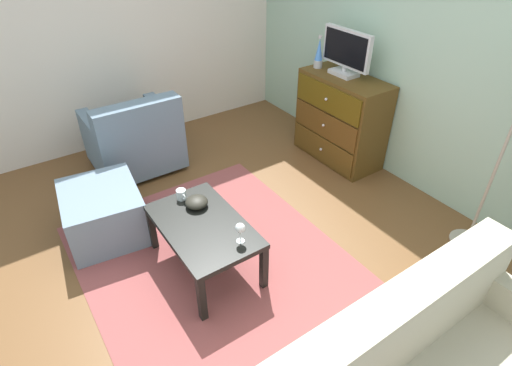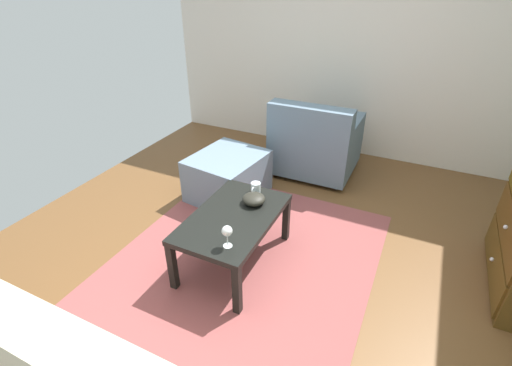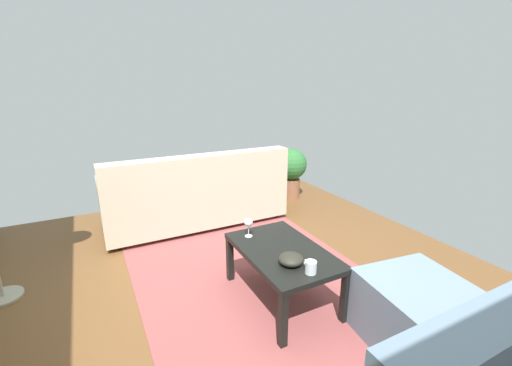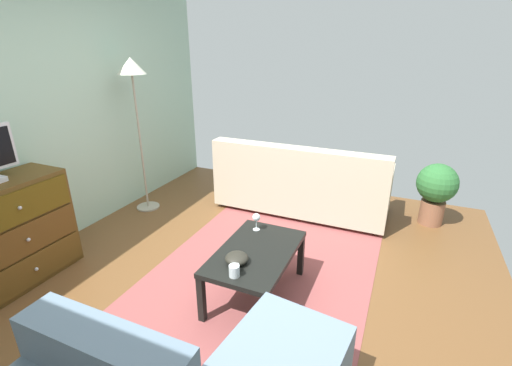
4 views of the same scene
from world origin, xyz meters
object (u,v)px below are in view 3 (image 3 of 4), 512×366
(coffee_table, at_px, (282,256))
(wine_glass, at_px, (249,223))
(ottoman, at_px, (421,317))
(potted_plant, at_px, (291,169))
(bowl_decorative, at_px, (291,259))
(mug, at_px, (311,267))
(couch_large, at_px, (196,196))

(coffee_table, xyz_separation_m, wine_glass, (0.31, 0.13, 0.17))
(ottoman, bearing_deg, potted_plant, -16.73)
(ottoman, bearing_deg, bowl_decorative, 43.45)
(coffee_table, distance_m, bowl_decorative, 0.24)
(mug, distance_m, bowl_decorative, 0.16)
(potted_plant, bearing_deg, wine_glass, 138.23)
(couch_large, distance_m, ottoman, 2.61)
(wine_glass, bearing_deg, bowl_decorative, -172.63)
(bowl_decorative, bearing_deg, couch_large, 2.03)
(coffee_table, height_order, couch_large, couch_large)
(potted_plant, bearing_deg, couch_large, 100.25)
(ottoman, bearing_deg, mug, 48.46)
(bowl_decorative, bearing_deg, ottoman, -136.55)
(coffee_table, distance_m, potted_plant, 2.40)
(bowl_decorative, height_order, potted_plant, potted_plant)
(bowl_decorative, relative_size, couch_large, 0.08)
(coffee_table, xyz_separation_m, bowl_decorative, (-0.21, 0.06, 0.09))
(couch_large, bearing_deg, potted_plant, -79.75)
(coffee_table, bearing_deg, potted_plant, -34.47)
(wine_glass, distance_m, couch_large, 1.41)
(mug, xyz_separation_m, couch_large, (2.07, 0.12, -0.13))
(wine_glass, height_order, ottoman, wine_glass)
(wine_glass, xyz_separation_m, bowl_decorative, (-0.52, -0.07, -0.08))
(couch_large, distance_m, potted_plant, 1.52)
(coffee_table, bearing_deg, bowl_decorative, 163.16)
(ottoman, height_order, potted_plant, potted_plant)
(coffee_table, relative_size, bowl_decorative, 5.22)
(coffee_table, relative_size, couch_large, 0.44)
(bowl_decorative, bearing_deg, mug, -159.29)
(mug, relative_size, potted_plant, 0.16)
(coffee_table, xyz_separation_m, couch_large, (1.71, 0.13, -0.04))
(ottoman, bearing_deg, coffee_table, 32.13)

